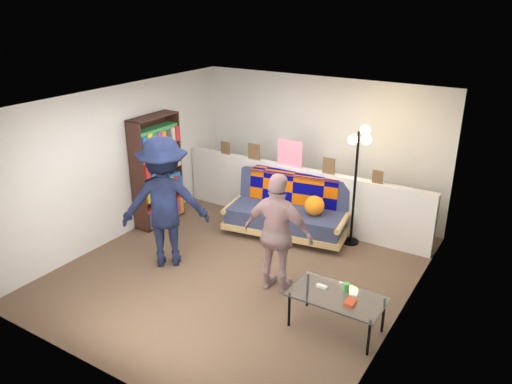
{
  "coord_description": "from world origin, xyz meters",
  "views": [
    {
      "loc": [
        3.46,
        -5.18,
        3.67
      ],
      "look_at": [
        0.0,
        0.4,
        1.05
      ],
      "focal_mm": 35.0,
      "sensor_mm": 36.0,
      "label": 1
    }
  ],
  "objects_px": {
    "futon_sofa": "(289,211)",
    "floor_lamp": "(358,162)",
    "bookshelf": "(157,174)",
    "person_left": "(165,203)",
    "coffee_table": "(338,298)",
    "person_right": "(278,234)"
  },
  "relations": [
    {
      "from": "futon_sofa",
      "to": "person_left",
      "type": "relative_size",
      "value": 1.1
    },
    {
      "from": "futon_sofa",
      "to": "bookshelf",
      "type": "height_order",
      "value": "bookshelf"
    },
    {
      "from": "person_left",
      "to": "coffee_table",
      "type": "bearing_deg",
      "value": 137.89
    },
    {
      "from": "coffee_table",
      "to": "floor_lamp",
      "type": "bearing_deg",
      "value": 106.79
    },
    {
      "from": "bookshelf",
      "to": "floor_lamp",
      "type": "bearing_deg",
      "value": 17.96
    },
    {
      "from": "futon_sofa",
      "to": "floor_lamp",
      "type": "bearing_deg",
      "value": 13.67
    },
    {
      "from": "person_left",
      "to": "futon_sofa",
      "type": "bearing_deg",
      "value": -159.17
    },
    {
      "from": "person_right",
      "to": "futon_sofa",
      "type": "bearing_deg",
      "value": -71.32
    },
    {
      "from": "floor_lamp",
      "to": "person_left",
      "type": "bearing_deg",
      "value": -135.53
    },
    {
      "from": "bookshelf",
      "to": "coffee_table",
      "type": "bearing_deg",
      "value": -17.2
    },
    {
      "from": "floor_lamp",
      "to": "person_left",
      "type": "height_order",
      "value": "person_left"
    },
    {
      "from": "person_left",
      "to": "person_right",
      "type": "bearing_deg",
      "value": 148.68
    },
    {
      "from": "coffee_table",
      "to": "person_left",
      "type": "xyz_separation_m",
      "value": [
        -2.71,
        0.16,
        0.52
      ]
    },
    {
      "from": "coffee_table",
      "to": "person_left",
      "type": "relative_size",
      "value": 0.57
    },
    {
      "from": "coffee_table",
      "to": "person_right",
      "type": "distance_m",
      "value": 1.15
    },
    {
      "from": "futon_sofa",
      "to": "floor_lamp",
      "type": "distance_m",
      "value": 1.4
    },
    {
      "from": "futon_sofa",
      "to": "floor_lamp",
      "type": "xyz_separation_m",
      "value": [
        1.01,
        0.25,
        0.94
      ]
    },
    {
      "from": "futon_sofa",
      "to": "person_right",
      "type": "xyz_separation_m",
      "value": [
        0.66,
        -1.55,
        0.42
      ]
    },
    {
      "from": "bookshelf",
      "to": "person_left",
      "type": "distance_m",
      "value": 1.47
    },
    {
      "from": "coffee_table",
      "to": "person_right",
      "type": "height_order",
      "value": "person_right"
    },
    {
      "from": "futon_sofa",
      "to": "person_right",
      "type": "relative_size",
      "value": 1.28
    },
    {
      "from": "floor_lamp",
      "to": "person_left",
      "type": "relative_size",
      "value": 1.0
    }
  ]
}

